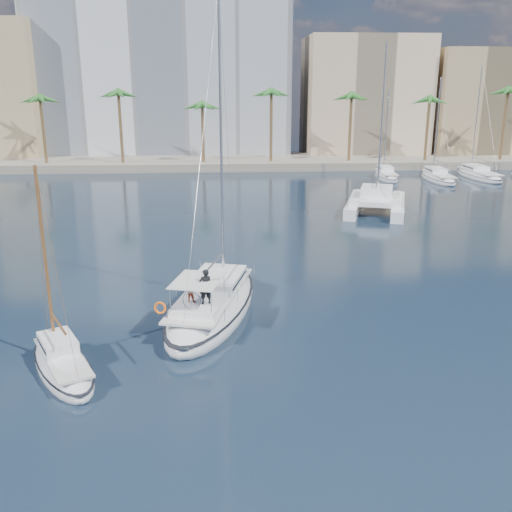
{
  "coord_description": "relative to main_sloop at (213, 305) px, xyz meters",
  "views": [
    {
      "loc": [
        -2.51,
        -29.55,
        12.46
      ],
      "look_at": [
        -0.62,
        1.5,
        3.04
      ],
      "focal_mm": 40.0,
      "sensor_mm": 36.0,
      "label": 1
    }
  ],
  "objects": [
    {
      "name": "palm_right",
      "position": [
        37.14,
        56.65,
        9.73
      ],
      "size": [
        3.6,
        3.6,
        12.3
      ],
      "color": "brown",
      "rests_on": "ground"
    },
    {
      "name": "moored_yacht_b",
      "position": [
        29.64,
        44.65,
        -0.55
      ],
      "size": [
        3.32,
        10.83,
        13.72
      ],
      "primitive_type": null,
      "rotation": [
        0.0,
        0.0,
        -0.02
      ],
      "color": "white",
      "rests_on": "ground"
    },
    {
      "name": "small_sloop",
      "position": [
        -6.65,
        -6.34,
        -0.17
      ],
      "size": [
        5.02,
        6.96,
        9.71
      ],
      "rotation": [
        0.0,
        0.0,
        0.48
      ],
      "color": "white",
      "rests_on": "ground"
    },
    {
      "name": "catamaran",
      "position": [
        16.31,
        26.33,
        0.58
      ],
      "size": [
        8.68,
        12.29,
        16.33
      ],
      "rotation": [
        0.0,
        0.0,
        -0.31
      ],
      "color": "white",
      "rests_on": "ground"
    },
    {
      "name": "moored_yacht_c",
      "position": [
        36.14,
        46.65,
        -0.55
      ],
      "size": [
        3.98,
        12.33,
        15.54
      ],
      "primitive_type": null,
      "rotation": [
        0.0,
        0.0,
        0.03
      ],
      "color": "white",
      "rests_on": "ground"
    },
    {
      "name": "moored_yacht_a",
      "position": [
        23.14,
        46.65,
        -0.55
      ],
      "size": [
        3.37,
        9.52,
        11.9
      ],
      "primitive_type": null,
      "rotation": [
        0.0,
        0.0,
        -0.07
      ],
      "color": "white",
      "rests_on": "ground"
    },
    {
      "name": "building_beige",
      "position": [
        25.14,
        69.65,
        9.45
      ],
      "size": [
        20.0,
        14.0,
        20.0
      ],
      "primitive_type": "cube",
      "color": "beige",
      "rests_on": "ground"
    },
    {
      "name": "palm_centre",
      "position": [
        3.14,
        56.65,
        9.73
      ],
      "size": [
        3.6,
        3.6,
        12.3
      ],
      "color": "brown",
      "rests_on": "ground"
    },
    {
      "name": "quay",
      "position": [
        3.14,
        60.65,
        0.05
      ],
      "size": [
        120.0,
        14.0,
        1.2
      ],
      "primitive_type": "cube",
      "color": "gray",
      "rests_on": "ground"
    },
    {
      "name": "palm_left",
      "position": [
        -30.86,
        56.65,
        9.73
      ],
      "size": [
        3.6,
        3.6,
        12.3
      ],
      "color": "brown",
      "rests_on": "ground"
    },
    {
      "name": "seagull",
      "position": [
        -0.47,
        3.13,
        -0.0
      ],
      "size": [
        1.18,
        0.51,
        0.22
      ],
      "color": "silver",
      "rests_on": "ground"
    },
    {
      "name": "ground",
      "position": [
        3.14,
        -0.35,
        -0.55
      ],
      "size": [
        160.0,
        160.0,
        0.0
      ],
      "primitive_type": "plane",
      "color": "black",
      "rests_on": "ground"
    },
    {
      "name": "main_sloop",
      "position": [
        0.0,
        0.0,
        0.0
      ],
      "size": [
        6.85,
        12.86,
        18.22
      ],
      "rotation": [
        0.0,
        0.0,
        -0.25
      ],
      "color": "white",
      "rests_on": "ground"
    },
    {
      "name": "building_modern",
      "position": [
        -8.86,
        72.65,
        13.45
      ],
      "size": [
        42.0,
        16.0,
        28.0
      ],
      "primitive_type": "cube",
      "color": "silver",
      "rests_on": "ground"
    },
    {
      "name": "building_tan_right",
      "position": [
        45.14,
        67.65,
        8.45
      ],
      "size": [
        18.0,
        12.0,
        18.0
      ],
      "primitive_type": "cube",
      "color": "tan",
      "rests_on": "ground"
    }
  ]
}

